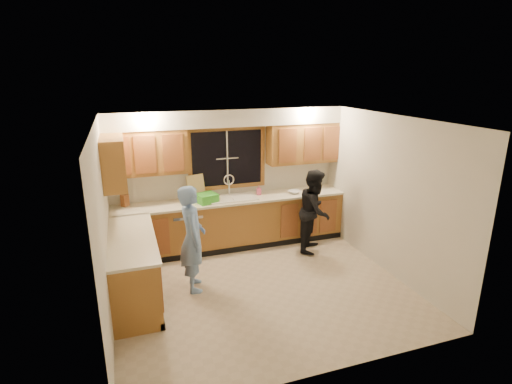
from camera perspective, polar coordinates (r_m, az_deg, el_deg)
floor at (r=6.17m, az=0.80°, el=-13.44°), size 4.20×4.20×0.00m
ceiling at (r=5.37m, az=0.91°, el=10.29°), size 4.20×4.20×0.00m
wall_back at (r=7.39m, az=-4.11°, el=2.19°), size 4.20×0.00×4.20m
wall_left at (r=5.36m, az=-20.88°, el=-4.64°), size 0.00×3.80×3.80m
wall_right at (r=6.62m, az=18.24°, el=-0.37°), size 0.00×3.80×3.80m
base_cabinets_back at (r=7.36m, az=-3.37°, el=-4.49°), size 4.20×0.60×0.88m
base_cabinets_left at (r=6.00m, az=-17.09°, el=-10.43°), size 0.60×1.90×0.88m
countertop_back at (r=7.19m, az=-3.40°, el=-1.11°), size 4.20×0.63×0.04m
countertop_left at (r=5.81m, az=-17.33°, el=-6.36°), size 0.63×1.90×0.04m
upper_cabinets_left at (r=6.89m, az=-15.44°, el=5.45°), size 1.35×0.33×0.75m
upper_cabinets_right at (r=7.59m, az=6.66°, el=6.96°), size 1.35×0.33×0.75m
upper_cabinets_return at (r=6.27m, az=-19.70°, el=4.01°), size 0.33×0.90×0.75m
soffit at (r=7.02m, az=-3.92°, el=10.56°), size 4.20×0.35×0.30m
window_frame at (r=7.30m, az=-4.14°, el=4.83°), size 1.44×0.03×1.14m
sink at (r=7.22m, az=-3.44°, el=-1.33°), size 0.86×0.52×0.57m
dishwasher at (r=7.20m, az=-9.91°, el=-5.47°), size 0.60×0.56×0.82m
stove at (r=5.49m, az=-16.85°, el=-12.97°), size 0.58×0.75×0.90m
man at (r=5.88m, az=-9.06°, el=-6.57°), size 0.42×0.61×1.59m
woman at (r=7.17m, az=8.42°, el=-2.64°), size 0.89×0.92×1.49m
knife_block at (r=7.10m, az=-18.23°, el=-1.13°), size 0.15×0.15×0.21m
cutting_board at (r=7.17m, az=-8.57°, el=0.70°), size 0.35×0.21×0.44m
dish_crate at (r=7.00m, az=-7.05°, el=-0.87°), size 0.41×0.39×0.16m
soap_bottle at (r=7.39m, az=0.41°, el=0.28°), size 0.09×0.09×0.17m
bowl at (r=7.51m, az=5.50°, el=0.01°), size 0.28×0.28×0.05m
can_left at (r=6.95m, az=-6.16°, el=-1.10°), size 0.07×0.07×0.13m
can_right at (r=7.03m, az=-5.35°, el=-0.90°), size 0.08×0.08×0.12m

